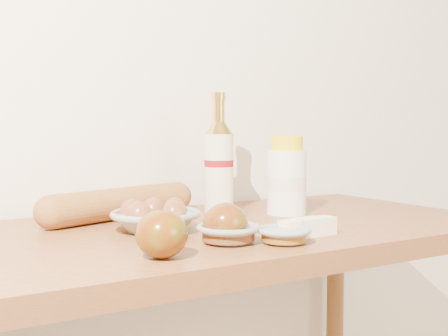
{
  "coord_description": "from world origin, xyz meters",
  "views": [
    {
      "loc": [
        -0.57,
        0.2,
        1.1
      ],
      "look_at": [
        0.0,
        1.15,
        1.02
      ],
      "focal_mm": 45.0,
      "sensor_mm": 36.0,
      "label": 1
    }
  ],
  "objects": [
    {
      "name": "sugar_bowl",
      "position": [
        -0.07,
        1.02,
        0.92
      ],
      "size": [
        0.13,
        0.13,
        0.03
      ],
      "rotation": [
        0.0,
        0.0,
        0.17
      ],
      "color": "gray",
      "rests_on": "table"
    },
    {
      "name": "cream_bottle",
      "position": [
        0.22,
        1.23,
        0.98
      ],
      "size": [
        0.12,
        0.12,
        0.18
      ],
      "rotation": [
        0.0,
        0.0,
        -0.34
      ],
      "color": "white",
      "rests_on": "table"
    },
    {
      "name": "syrup_bowl",
      "position": [
        0.01,
        0.97,
        0.91
      ],
      "size": [
        0.12,
        0.12,
        0.03
      ],
      "rotation": [
        0.0,
        0.0,
        -0.35
      ],
      "color": "gray",
      "rests_on": "table"
    },
    {
      "name": "bourbon_bottle",
      "position": [
        0.09,
        1.33,
        1.01
      ],
      "size": [
        0.09,
        0.09,
        0.28
      ],
      "rotation": [
        0.0,
        0.0,
        -0.4
      ],
      "color": "silver",
      "rests_on": "table"
    },
    {
      "name": "table",
      "position": [
        0.0,
        1.18,
        0.78
      ],
      "size": [
        1.2,
        0.6,
        0.9
      ],
      "color": "#995B31",
      "rests_on": "ground"
    },
    {
      "name": "butter_stick",
      "position": [
        0.09,
        1.0,
        0.92
      ],
      "size": [
        0.12,
        0.04,
        0.04
      ],
      "rotation": [
        0.0,
        0.0,
        0.05
      ],
      "color": "#F0E7BA",
      "rests_on": "table"
    },
    {
      "name": "apple_redgreen_front",
      "position": [
        -0.22,
        0.97,
        0.94
      ],
      "size": [
        0.08,
        0.08,
        0.08
      ],
      "rotation": [
        0.0,
        0.0,
        0.03
      ],
      "color": "maroon",
      "rests_on": "table"
    },
    {
      "name": "apple_redgreen_right",
      "position": [
        -0.08,
        1.01,
        0.94
      ],
      "size": [
        0.08,
        0.08,
        0.07
      ],
      "rotation": [
        0.0,
        0.0,
        0.01
      ],
      "color": "maroon",
      "rests_on": "table"
    },
    {
      "name": "egg_bowl",
      "position": [
        -0.13,
        1.19,
        0.93
      ],
      "size": [
        0.21,
        0.21,
        0.06
      ],
      "rotation": [
        0.0,
        0.0,
        -0.27
      ],
      "color": "gray",
      "rests_on": "table"
    },
    {
      "name": "back_wall",
      "position": [
        0.0,
        1.51,
        1.3
      ],
      "size": [
        3.5,
        0.02,
        2.6
      ],
      "primitive_type": "cube",
      "color": "white",
      "rests_on": "ground"
    },
    {
      "name": "baguette",
      "position": [
        -0.14,
        1.36,
        0.93
      ],
      "size": [
        0.41,
        0.2,
        0.07
      ],
      "rotation": [
        0.0,
        0.0,
        0.33
      ],
      "color": "#AD6F35",
      "rests_on": "table"
    }
  ]
}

